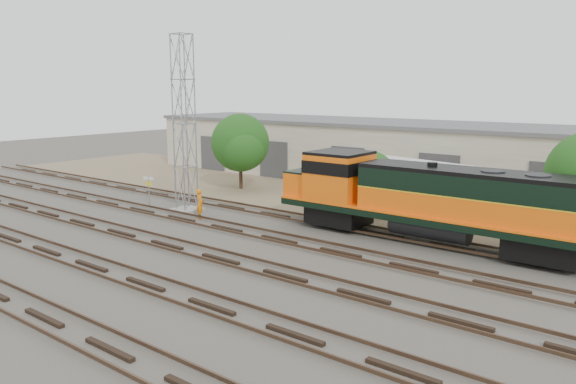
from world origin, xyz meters
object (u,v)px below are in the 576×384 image
Objects in this scene: locomotive at (425,198)px; signal_tower at (184,127)px; worker at (200,204)px; semi_trailer at (407,180)px.

locomotive is 1.54× the size of signal_tower.
locomotive reaches higher than worker.
worker is 0.16× the size of semi_trailer.
worker is at bearing -122.24° from semi_trailer.
signal_tower is 6.10× the size of worker.
semi_trailer is at bearing 123.74° from locomotive.
signal_tower is 15.15m from semi_trailer.
semi_trailer is (9.60, 9.66, 1.27)m from worker.
signal_tower reaches higher than semi_trailer.
signal_tower reaches higher than locomotive.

